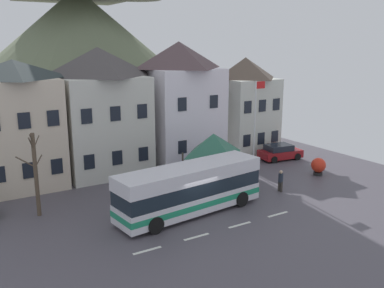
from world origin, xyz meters
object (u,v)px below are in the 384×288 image
public_bench (222,170)px  bare_tree_00 (36,173)px  pedestrian_00 (281,180)px  flagpole (256,121)px  parked_car_00 (280,152)px  parked_car_01 (211,164)px  hilltop_castle (80,56)px  townhouse_03 (179,102)px  bus_shelter (213,144)px  townhouse_02 (100,111)px  transit_bus (190,190)px  pedestrian_01 (255,178)px  harbour_buoy (318,166)px  townhouse_01 (18,125)px  townhouse_04 (244,105)px

public_bench → bare_tree_00: bare_tree_00 is taller
pedestrian_00 → flagpole: 5.74m
parked_car_00 → parked_car_01: 7.53m
hilltop_castle → pedestrian_00: hilltop_castle is taller
townhouse_03 → bus_shelter: townhouse_03 is taller
public_bench → townhouse_02: bearing=140.7°
bus_shelter → parked_car_01: (1.83, 2.91, -2.51)m
transit_bus → pedestrian_01: 6.38m
transit_bus → public_bench: (6.21, 5.26, -1.08)m
pedestrian_00 → parked_car_01: bearing=103.4°
townhouse_02 → harbour_buoy: size_ratio=7.07×
townhouse_03 → pedestrian_01: townhouse_03 is taller
parked_car_01 → bare_tree_00: 14.46m
parked_car_00 → flagpole: bearing=-148.4°
parked_car_00 → bare_tree_00: 21.89m
parked_car_00 → parked_car_01: bearing=-172.4°
townhouse_01 → pedestrian_00: (15.47, -10.84, -3.81)m
pedestrian_00 → public_bench: pedestrian_00 is taller
flagpole → public_bench: bearing=160.3°
townhouse_03 → townhouse_04: bearing=-4.8°
townhouse_01 → hilltop_castle: hilltop_castle is taller
hilltop_castle → parked_car_01: size_ratio=9.99×
townhouse_04 → townhouse_02: bearing=177.3°
townhouse_02 → parked_car_00: size_ratio=2.49×
bus_shelter → flagpole: flagpole is taller
townhouse_02 → parked_car_00: (15.02, -5.11, -4.37)m
pedestrian_01 → bare_tree_00: 14.90m
townhouse_03 → bare_tree_00: (-14.00, -6.88, -2.51)m
parked_car_01 → pedestrian_01: size_ratio=2.50×
parked_car_01 → flagpole: 5.06m
townhouse_02 → public_bench: 10.95m
parked_car_01 → bare_tree_00: (-14.18, -1.90, 2.09)m
pedestrian_01 → bare_tree_00: (-14.40, 3.34, 1.87)m
parked_car_01 → townhouse_04: bearing=-144.7°
townhouse_01 → townhouse_04: (20.73, 0.07, -0.11)m
transit_bus → pedestrian_01: bearing=5.3°
pedestrian_00 → townhouse_03: bearing=98.5°
pedestrian_01 → townhouse_03: bearing=92.2°
townhouse_03 → hilltop_castle: size_ratio=0.27×
pedestrian_01 → bare_tree_00: bare_tree_00 is taller
townhouse_02 → pedestrian_00: bearing=-52.0°
bus_shelter → flagpole: size_ratio=0.53×
townhouse_02 → transit_bus: size_ratio=1.01×
bus_shelter → flagpole: bearing=9.7°
townhouse_01 → pedestrian_01: (14.15, -9.57, -3.77)m
bare_tree_00 → pedestrian_01: bearing=-13.1°
townhouse_02 → pedestrian_00: townhouse_02 is taller
bus_shelter → pedestrian_01: (2.06, -2.33, -2.29)m
transit_bus → parked_car_01: (6.00, 6.49, -0.89)m
hilltop_castle → flagpole: 26.52m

